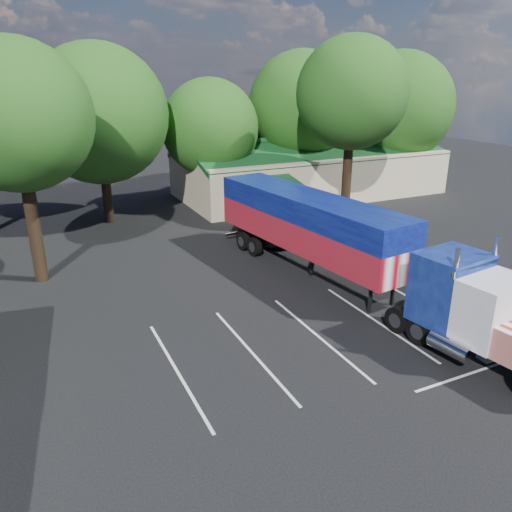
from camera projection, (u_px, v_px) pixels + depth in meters
name	position (u px, v px, depth m)	size (l,w,h in m)	color
ground	(259.00, 286.00, 26.97)	(120.00, 120.00, 0.00)	black
event_hall	(308.00, 171.00, 46.84)	(24.20, 14.12, 5.55)	#BCAE8B
tree_row_c	(99.00, 115.00, 35.89)	(10.00, 10.00, 13.05)	black
tree_row_d	(210.00, 128.00, 41.13)	(8.00, 8.00, 10.60)	black
tree_row_e	(302.00, 106.00, 44.67)	(9.60, 9.60, 12.90)	black
tree_row_f	(398.00, 107.00, 47.79)	(10.40, 10.40, 13.00)	black
tree_near_left	(16.00, 117.00, 24.76)	(7.60, 7.60, 12.65)	black
tree_near_right	(352.00, 94.00, 35.54)	(8.00, 8.00, 13.50)	black
semi_truck	(343.00, 241.00, 25.90)	(5.66, 22.70, 4.72)	black
woman	(311.00, 263.00, 28.01)	(0.59, 0.39, 1.61)	black
bicycle	(294.00, 235.00, 34.02)	(0.61, 1.74, 0.91)	black
silver_sedan	(297.00, 203.00, 41.62)	(1.29, 3.69, 1.22)	#B0B1B8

